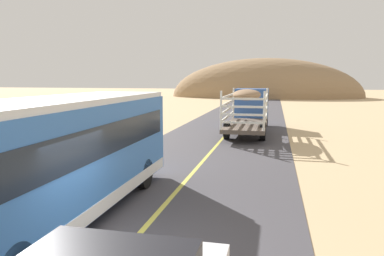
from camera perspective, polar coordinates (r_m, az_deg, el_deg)
name	(u,v)px	position (r m, az deg, el deg)	size (l,w,h in m)	color
ground_plane	(123,254)	(8.43, -10.74, -18.70)	(240.00, 240.00, 0.00)	tan
road_surface	(123,254)	(8.43, -10.74, -18.64)	(8.00, 120.00, 0.02)	#423F44
road_centre_line	(123,253)	(8.42, -10.74, -18.56)	(0.16, 117.60, 0.00)	#D8CC4C
livestock_truck	(250,105)	(26.84, 9.01, 3.52)	(2.53, 9.70, 3.02)	#3359A5
bus	(58,157)	(10.01, -20.07, -4.19)	(2.54, 10.00, 3.21)	#3872C6
boulder_near_shoulder	(21,139)	(22.29, -25.00, -1.56)	(1.25, 1.43, 0.81)	#756656
distant_hill	(264,97)	(75.02, 11.20, 4.78)	(37.53, 19.28, 15.33)	#957553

